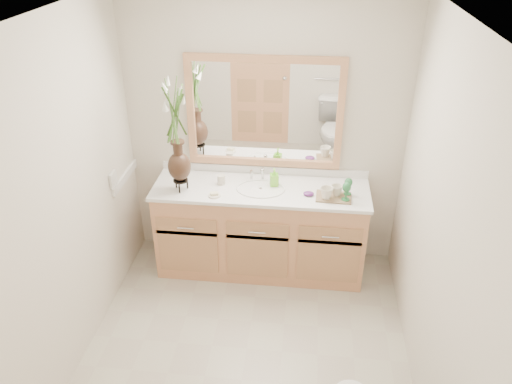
# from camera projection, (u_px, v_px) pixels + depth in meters

# --- Properties ---
(floor) EXTENTS (2.60, 2.60, 0.00)m
(floor) POSITION_uv_depth(u_px,v_px,m) (247.00, 349.00, 3.77)
(floor) COLOR #BCB7A0
(floor) RESTS_ON ground
(ceiling) EXTENTS (2.40, 2.60, 0.02)m
(ceiling) POSITION_uv_depth(u_px,v_px,m) (242.00, 18.00, 2.58)
(ceiling) COLOR white
(ceiling) RESTS_ON wall_back
(wall_back) EXTENTS (2.40, 0.02, 2.40)m
(wall_back) POSITION_uv_depth(u_px,v_px,m) (264.00, 135.00, 4.30)
(wall_back) COLOR beige
(wall_back) RESTS_ON floor
(wall_front) EXTENTS (2.40, 0.02, 2.40)m
(wall_front) POSITION_uv_depth(u_px,v_px,m) (204.00, 381.00, 2.05)
(wall_front) COLOR beige
(wall_front) RESTS_ON floor
(wall_left) EXTENTS (0.02, 2.60, 2.40)m
(wall_left) POSITION_uv_depth(u_px,v_px,m) (65.00, 204.00, 3.29)
(wall_left) COLOR beige
(wall_left) RESTS_ON floor
(wall_right) EXTENTS (0.02, 2.60, 2.40)m
(wall_right) POSITION_uv_depth(u_px,v_px,m) (439.00, 226.00, 3.06)
(wall_right) COLOR beige
(wall_right) RESTS_ON floor
(vanity) EXTENTS (1.80, 0.55, 0.80)m
(vanity) POSITION_uv_depth(u_px,v_px,m) (261.00, 230.00, 4.45)
(vanity) COLOR tan
(vanity) RESTS_ON floor
(counter) EXTENTS (1.84, 0.57, 0.03)m
(counter) POSITION_uv_depth(u_px,v_px,m) (261.00, 190.00, 4.24)
(counter) COLOR white
(counter) RESTS_ON vanity
(sink) EXTENTS (0.38, 0.34, 0.23)m
(sink) POSITION_uv_depth(u_px,v_px,m) (261.00, 195.00, 4.25)
(sink) COLOR white
(sink) RESTS_ON counter
(mirror) EXTENTS (1.32, 0.04, 0.97)m
(mirror) POSITION_uv_depth(u_px,v_px,m) (264.00, 113.00, 4.18)
(mirror) COLOR white
(mirror) RESTS_ON wall_back
(switch_plate) EXTENTS (0.02, 0.12, 0.12)m
(switch_plate) POSITION_uv_depth(u_px,v_px,m) (113.00, 179.00, 4.06)
(switch_plate) COLOR white
(switch_plate) RESTS_ON wall_left
(flower_vase) EXTENTS (0.22, 0.22, 0.92)m
(flower_vase) POSITION_uv_depth(u_px,v_px,m) (175.00, 120.00, 3.90)
(flower_vase) COLOR black
(flower_vase) RESTS_ON counter
(tumbler) EXTENTS (0.07, 0.07, 0.09)m
(tumbler) POSITION_uv_depth(u_px,v_px,m) (221.00, 180.00, 4.28)
(tumbler) COLOR beige
(tumbler) RESTS_ON counter
(soap_dish) EXTENTS (0.10, 0.10, 0.03)m
(soap_dish) POSITION_uv_depth(u_px,v_px,m) (214.00, 195.00, 4.11)
(soap_dish) COLOR beige
(soap_dish) RESTS_ON counter
(soap_bottle) EXTENTS (0.07, 0.08, 0.14)m
(soap_bottle) POSITION_uv_depth(u_px,v_px,m) (274.00, 178.00, 4.24)
(soap_bottle) COLOR #79DB33
(soap_bottle) RESTS_ON counter
(purple_dish) EXTENTS (0.10, 0.09, 0.03)m
(purple_dish) POSITION_uv_depth(u_px,v_px,m) (309.00, 194.00, 4.12)
(purple_dish) COLOR #5A236A
(purple_dish) RESTS_ON counter
(tray) EXTENTS (0.30, 0.20, 0.01)m
(tray) POSITION_uv_depth(u_px,v_px,m) (334.00, 197.00, 4.09)
(tray) COLOR brown
(tray) RESTS_ON counter
(mug_left) EXTENTS (0.12, 0.12, 0.10)m
(mug_left) POSITION_uv_depth(u_px,v_px,m) (326.00, 193.00, 4.03)
(mug_left) COLOR beige
(mug_left) RESTS_ON tray
(mug_right) EXTENTS (0.13, 0.13, 0.09)m
(mug_right) POSITION_uv_depth(u_px,v_px,m) (337.00, 190.00, 4.08)
(mug_right) COLOR beige
(mug_right) RESTS_ON tray
(goblet_front) EXTENTS (0.07, 0.07, 0.16)m
(goblet_front) POSITION_uv_depth(u_px,v_px,m) (347.00, 188.00, 3.98)
(goblet_front) COLOR #256F38
(goblet_front) RESTS_ON tray
(goblet_back) EXTENTS (0.07, 0.07, 0.15)m
(goblet_back) POSITION_uv_depth(u_px,v_px,m) (348.00, 183.00, 4.07)
(goblet_back) COLOR #256F38
(goblet_back) RESTS_ON tray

